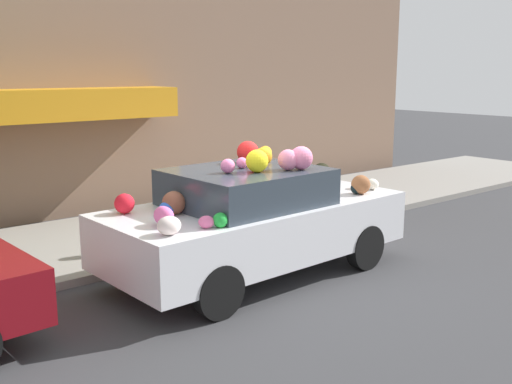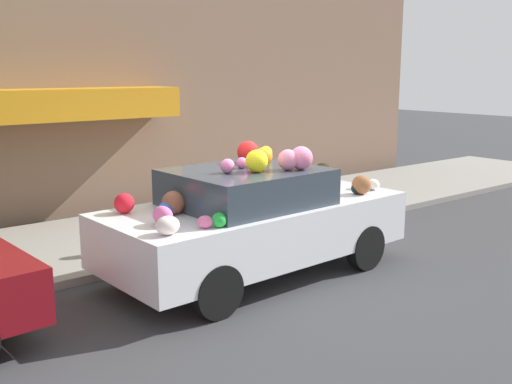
{
  "view_description": "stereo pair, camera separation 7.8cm",
  "coord_description": "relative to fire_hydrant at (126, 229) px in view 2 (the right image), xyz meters",
  "views": [
    {
      "loc": [
        -4.97,
        -6.12,
        2.77
      ],
      "look_at": [
        0.0,
        0.02,
        1.16
      ],
      "focal_mm": 42.0,
      "sensor_mm": 36.0,
      "label": 1
    },
    {
      "loc": [
        -4.91,
        -6.17,
        2.77
      ],
      "look_at": [
        0.0,
        0.02,
        1.16
      ],
      "focal_mm": 42.0,
      "sensor_mm": 36.0,
      "label": 2
    }
  ],
  "objects": [
    {
      "name": "building_facade",
      "position": [
        1.02,
        3.17,
        2.16
      ],
      "size": [
        18.0,
        1.2,
        5.3
      ],
      "color": "#846651",
      "rests_on": "ground"
    },
    {
      "name": "ground_plane",
      "position": [
        1.1,
        -1.74,
        -0.46
      ],
      "size": [
        60.0,
        60.0,
        0.0
      ],
      "primitive_type": "plane",
      "color": "#38383A"
    },
    {
      "name": "art_car",
      "position": [
        1.07,
        -1.72,
        0.34
      ],
      "size": [
        4.31,
        2.02,
        1.8
      ],
      "rotation": [
        0.0,
        0.0,
        0.04
      ],
      "color": "silver",
      "rests_on": "ground"
    },
    {
      "name": "sidewalk_curb",
      "position": [
        1.1,
        0.96,
        -0.4
      ],
      "size": [
        24.0,
        3.2,
        0.11
      ],
      "color": "gray",
      "rests_on": "ground"
    },
    {
      "name": "fire_hydrant",
      "position": [
        0.0,
        0.0,
        0.0
      ],
      "size": [
        0.2,
        0.2,
        0.7
      ],
      "color": "gold",
      "rests_on": "sidewalk_curb"
    }
  ]
}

